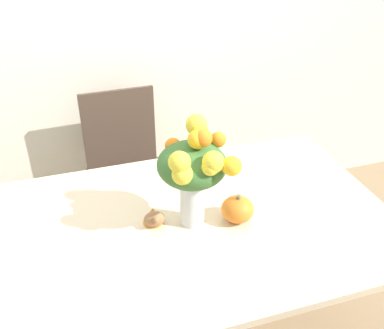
{
  "coord_description": "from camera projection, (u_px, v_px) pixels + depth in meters",
  "views": [
    {
      "loc": [
        -0.41,
        -1.26,
        1.83
      ],
      "look_at": [
        -0.01,
        0.0,
        1.01
      ],
      "focal_mm": 42.0,
      "sensor_mm": 36.0,
      "label": 1
    }
  ],
  "objects": [
    {
      "name": "dining_table",
      "position": [
        195.0,
        238.0,
        1.74
      ],
      "size": [
        1.51,
        0.98,
        0.75
      ],
      "color": "beige",
      "rests_on": "ground_plane"
    },
    {
      "name": "flower_vase",
      "position": [
        194.0,
        168.0,
        1.56
      ],
      "size": [
        0.26,
        0.28,
        0.42
      ],
      "color": "silver",
      "rests_on": "dining_table"
    },
    {
      "name": "pumpkin",
      "position": [
        237.0,
        209.0,
        1.68
      ],
      "size": [
        0.12,
        0.12,
        0.11
      ],
      "color": "orange",
      "rests_on": "dining_table"
    },
    {
      "name": "turkey_figurine",
      "position": [
        154.0,
        217.0,
        1.67
      ],
      "size": [
        0.08,
        0.11,
        0.07
      ],
      "color": "#936642",
      "rests_on": "dining_table"
    },
    {
      "name": "dining_chair_near_window",
      "position": [
        127.0,
        173.0,
        2.47
      ],
      "size": [
        0.43,
        0.43,
        0.93
      ],
      "rotation": [
        0.0,
        0.0,
        0.02
      ],
      "color": "#47382D",
      "rests_on": "ground_plane"
    }
  ]
}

